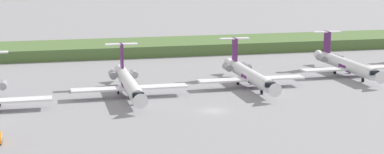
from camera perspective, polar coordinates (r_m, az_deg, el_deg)
The scene contains 5 objects.
ground_plane at distance 140.60m, azimuth -1.26°, elevation -0.15°, with size 500.00×500.00×0.00m, color gray.
grass_berm at distance 178.31m, azimuth -3.91°, elevation 2.76°, with size 320.00×20.00×3.04m, color #4C6B38.
regional_jet_third at distance 124.29m, azimuth -5.81°, elevation -0.54°, with size 22.81×31.00×9.00m.
regional_jet_fourth at distance 132.86m, azimuth 5.24°, elevation 0.24°, with size 22.81×31.00×9.00m.
regional_jet_fifth at distance 148.61m, azimuth 13.92°, elevation 1.13°, with size 22.81×31.00×9.00m.
Camera 1 is at (-28.78, -104.77, 27.91)m, focal length 58.32 mm.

